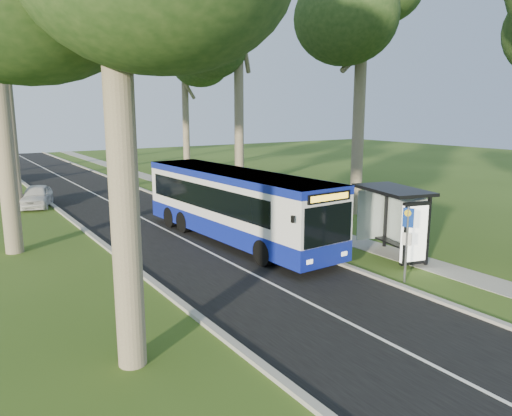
{
  "coord_description": "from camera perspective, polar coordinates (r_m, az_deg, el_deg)",
  "views": [
    {
      "loc": [
        -13.04,
        -14.92,
        6.06
      ],
      "look_at": [
        -0.88,
        3.8,
        1.6
      ],
      "focal_mm": 35.0,
      "sensor_mm": 36.0,
      "label": 1
    }
  ],
  "objects": [
    {
      "name": "kerb_west",
      "position": [
        26.34,
        -18.87,
        -2.49
      ],
      "size": [
        0.25,
        100.0,
        0.12
      ],
      "primitive_type": "cube",
      "color": "#9E9B93",
      "rests_on": "ground"
    },
    {
      "name": "bus",
      "position": [
        22.89,
        -2.47,
        0.29
      ],
      "size": [
        3.2,
        12.43,
        3.26
      ],
      "rotation": [
        0.0,
        0.0,
        0.05
      ],
      "color": "white",
      "rests_on": "ground"
    },
    {
      "name": "car_white",
      "position": [
        34.09,
        -23.8,
        1.26
      ],
      "size": [
        2.8,
        4.32,
        1.37
      ],
      "primitive_type": "imported",
      "rotation": [
        0.0,
        0.0,
        -0.32
      ],
      "color": "silver",
      "rests_on": "ground"
    },
    {
      "name": "ground",
      "position": [
        20.72,
        7.83,
        -5.81
      ],
      "size": [
        120.0,
        120.0,
        0.0
      ],
      "primitive_type": "plane",
      "color": "#314C17",
      "rests_on": "ground"
    },
    {
      "name": "tree_west_c",
      "position": [
        33.54,
        -27.23,
        18.63
      ],
      "size": [
        5.2,
        5.2,
        14.88
      ],
      "color": "#7A6B56",
      "rests_on": "ground"
    },
    {
      "name": "bus_shelter",
      "position": [
        20.86,
        16.54,
        -0.23
      ],
      "size": [
        2.55,
        3.71,
        2.9
      ],
      "rotation": [
        0.0,
        0.0,
        -0.23
      ],
      "color": "black",
      "rests_on": "ground"
    },
    {
      "name": "road",
      "position": [
        27.36,
        -11.76,
        -1.71
      ],
      "size": [
        7.0,
        100.0,
        0.02
      ],
      "primitive_type": "cube",
      "color": "black",
      "rests_on": "ground"
    },
    {
      "name": "bus_stop_sign",
      "position": [
        18.15,
        16.88,
        -3.1
      ],
      "size": [
        0.19,
        0.37,
        2.74
      ],
      "rotation": [
        0.0,
        0.0,
        0.41
      ],
      "color": "gray",
      "rests_on": "ground"
    },
    {
      "name": "tree_east_d",
      "position": [
        49.78,
        -8.19,
        16.0
      ],
      "size": [
        5.2,
        5.2,
        13.8
      ],
      "color": "#7A6B56",
      "rests_on": "ground"
    },
    {
      "name": "footpath",
      "position": [
        30.25,
        -0.23,
        -0.24
      ],
      "size": [
        1.5,
        100.0,
        0.02
      ],
      "primitive_type": "cube",
      "color": "gray",
      "rests_on": "ground"
    },
    {
      "name": "litter_bin",
      "position": [
        22.74,
        6.22,
        -2.97
      ],
      "size": [
        0.54,
        0.54,
        0.95
      ],
      "rotation": [
        0.0,
        0.0,
        0.33
      ],
      "color": "black",
      "rests_on": "ground"
    },
    {
      "name": "tree_east_b",
      "position": [
        29.76,
        12.11,
        20.98
      ],
      "size": [
        5.2,
        5.2,
        15.1
      ],
      "color": "#7A6B56",
      "rests_on": "ground"
    },
    {
      "name": "centre_line",
      "position": [
        27.36,
        -11.76,
        -1.69
      ],
      "size": [
        0.12,
        100.0,
        0.0
      ],
      "primitive_type": "cube",
      "color": "white",
      "rests_on": "road"
    },
    {
      "name": "tree_east_c",
      "position": [
        38.96,
        -2.03,
        20.71
      ],
      "size": [
        5.2,
        5.2,
        16.81
      ],
      "color": "#7A6B56",
      "rests_on": "ground"
    },
    {
      "name": "kerb_east",
      "position": [
        28.76,
        -5.26,
        -0.79
      ],
      "size": [
        0.25,
        100.0,
        0.12
      ],
      "primitive_type": "cube",
      "color": "#9E9B93",
      "rests_on": "ground"
    }
  ]
}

